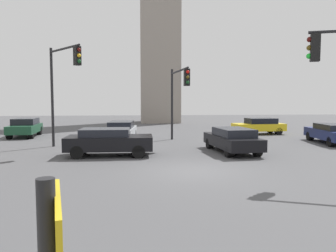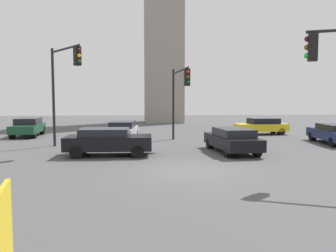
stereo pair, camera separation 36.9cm
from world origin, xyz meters
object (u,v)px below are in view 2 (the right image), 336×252
car_4 (232,139)px  car_5 (336,133)px  traffic_light_1 (64,76)px  car_0 (28,127)px  car_2 (262,126)px  car_1 (108,141)px  traffic_light_2 (180,88)px  car_3 (122,130)px

car_4 → car_5: size_ratio=0.97×
car_4 → traffic_light_1: bearing=72.3°
car_4 → car_5: (7.65, 2.90, -0.01)m
car_0 → car_2: car_0 is taller
car_1 → car_5: size_ratio=0.91×
car_0 → car_1: (7.19, -9.46, -0.00)m
traffic_light_1 → car_0: traffic_light_1 is taller
traffic_light_1 → car_4: 10.21m
car_0 → car_5: size_ratio=0.89×
traffic_light_2 → car_4: traffic_light_2 is taller
car_2 → car_3: bearing=12.4°
car_0 → traffic_light_2: bearing=61.8°
car_3 → car_4: bearing=52.4°
traffic_light_1 → car_3: size_ratio=1.30×
traffic_light_1 → car_3: bearing=103.2°
traffic_light_1 → car_4: (9.36, -2.04, -3.54)m
car_3 → traffic_light_1: bearing=-34.3°
traffic_light_1 → traffic_light_2: bearing=68.3°
car_1 → car_4: car_1 is taller
car_2 → car_5: size_ratio=0.89×
car_0 → car_3: size_ratio=0.93×
car_3 → car_4: 8.54m
car_0 → car_5: 22.30m
car_1 → car_3: car_1 is taller
traffic_light_1 → car_4: size_ratio=1.29×
traffic_light_2 → car_3: bearing=-120.7°
traffic_light_2 → car_4: size_ratio=1.08×
car_1 → car_4: 6.64m
car_3 → traffic_light_2: bearing=70.1°
traffic_light_1 → car_0: 8.96m
car_2 → car_3: size_ratio=0.93×
car_1 → car_2: bearing=40.5°
car_5 → car_3: bearing=84.7°
traffic_light_1 → car_5: traffic_light_1 is taller
car_2 → car_4: bearing=57.2°
car_5 → traffic_light_2: bearing=90.3°
traffic_light_2 → car_0: size_ratio=1.18×
car_4 → car_1: bearing=88.7°
car_4 → car_5: bearing=-74.6°
traffic_light_1 → car_2: bearing=78.8°
traffic_light_2 → car_2: bearing=118.8°
car_1 → car_2: (11.64, 9.57, -0.05)m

